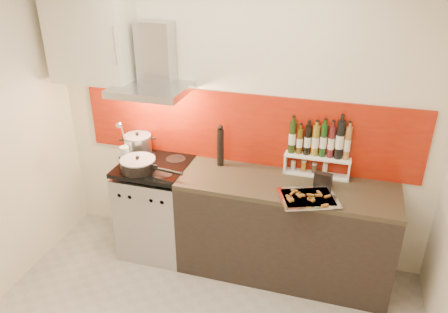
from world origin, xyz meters
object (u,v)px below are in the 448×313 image
(counter, at_px, (284,229))
(baking_tray, at_px, (308,198))
(saute_pan, at_px, (139,165))
(range_stove, at_px, (157,209))
(pepper_mill, at_px, (220,146))
(stock_pot, at_px, (138,144))

(counter, distance_m, baking_tray, 0.54)
(saute_pan, relative_size, baking_tray, 1.11)
(counter, bearing_deg, saute_pan, -173.35)
(baking_tray, bearing_deg, counter, 133.26)
(range_stove, distance_m, pepper_mill, 0.88)
(saute_pan, bearing_deg, stock_pot, 117.10)
(counter, distance_m, stock_pot, 1.54)
(range_stove, relative_size, pepper_mill, 2.37)
(range_stove, xyz_separation_m, pepper_mill, (0.57, 0.17, 0.64))
(stock_pot, bearing_deg, range_stove, -36.57)
(pepper_mill, distance_m, baking_tray, 0.91)
(range_stove, xyz_separation_m, counter, (1.20, 0.00, 0.01))
(range_stove, bearing_deg, saute_pan, -115.05)
(counter, bearing_deg, baking_tray, -46.74)
(counter, distance_m, saute_pan, 1.37)
(counter, height_order, baking_tray, baking_tray)
(counter, xyz_separation_m, stock_pot, (-1.43, 0.16, 0.55))
(stock_pot, bearing_deg, baking_tray, -12.66)
(pepper_mill, xyz_separation_m, baking_tray, (0.82, -0.37, -0.17))
(range_stove, relative_size, baking_tray, 1.72)
(stock_pot, height_order, saute_pan, stock_pot)
(range_stove, relative_size, saute_pan, 1.55)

